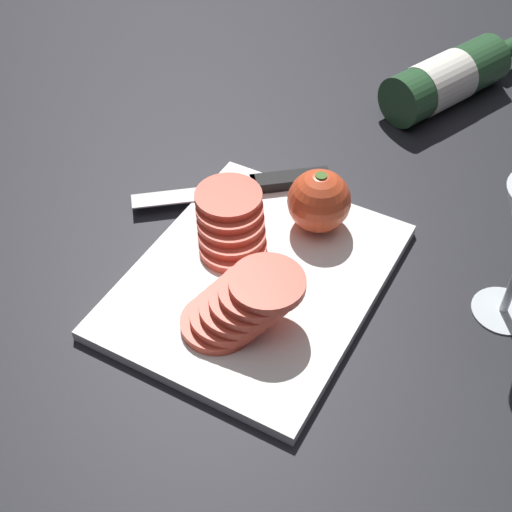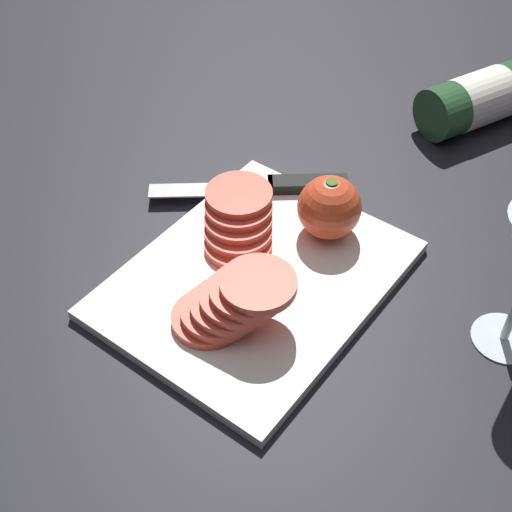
# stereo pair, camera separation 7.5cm
# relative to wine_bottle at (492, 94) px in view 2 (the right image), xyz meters

# --- Properties ---
(ground_plane) EXTENTS (3.00, 3.00, 0.00)m
(ground_plane) POSITION_rel_wine_bottle_xyz_m (-0.46, 0.04, -0.04)
(ground_plane) COLOR black
(cutting_board) EXTENTS (0.32, 0.25, 0.01)m
(cutting_board) POSITION_rel_wine_bottle_xyz_m (-0.45, 0.07, -0.03)
(cutting_board) COLOR white
(cutting_board) RESTS_ON ground_plane
(wine_bottle) EXTENTS (0.31, 0.17, 0.07)m
(wine_bottle) POSITION_rel_wine_bottle_xyz_m (0.00, 0.00, 0.00)
(wine_bottle) COLOR #2D5633
(wine_bottle) RESTS_ON ground_plane
(whole_tomato) EXTENTS (0.07, 0.07, 0.07)m
(whole_tomato) POSITION_rel_wine_bottle_xyz_m (-0.35, 0.04, 0.01)
(whole_tomato) COLOR #DB4C28
(whole_tomato) RESTS_ON cutting_board
(knife) EXTENTS (0.17, 0.21, 0.01)m
(knife) POSITION_rel_wine_bottle_xyz_m (-0.31, 0.12, -0.02)
(knife) COLOR silver
(knife) RESTS_ON cutting_board
(tomato_slice_stack_near) EXTENTS (0.11, 0.12, 0.06)m
(tomato_slice_stack_near) POSITION_rel_wine_bottle_xyz_m (-0.52, 0.05, 0.01)
(tomato_slice_stack_near) COLOR #DB4C38
(tomato_slice_stack_near) RESTS_ON cutting_board
(tomato_slice_stack_far) EXTENTS (0.11, 0.10, 0.05)m
(tomato_slice_stack_far) POSITION_rel_wine_bottle_xyz_m (-0.42, 0.12, 0.00)
(tomato_slice_stack_far) COLOR #DB4C38
(tomato_slice_stack_far) RESTS_ON cutting_board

